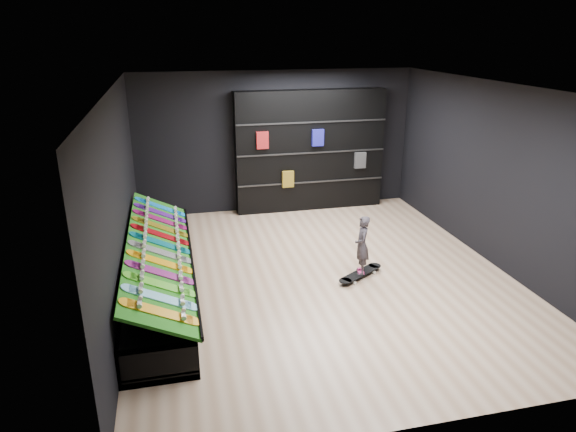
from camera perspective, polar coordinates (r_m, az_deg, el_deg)
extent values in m
cube|color=tan|center=(8.46, 3.63, -6.57)|extent=(6.00, 7.00, 0.01)
cube|color=white|center=(7.61, 4.14, 14.08)|extent=(6.00, 7.00, 0.01)
cube|color=black|center=(11.20, -1.35, 8.26)|extent=(6.00, 0.02, 3.00)
cube|color=black|center=(4.91, 15.84, -8.48)|extent=(6.00, 0.02, 3.00)
cube|color=black|center=(7.62, -18.27, 1.57)|extent=(0.02, 7.00, 3.00)
cube|color=black|center=(9.21, 22.08, 4.20)|extent=(0.02, 7.00, 3.00)
cube|color=#175D0E|center=(7.86, -14.03, -3.60)|extent=(0.92, 4.50, 0.46)
cube|color=black|center=(11.23, 2.45, 7.25)|extent=(3.25, 0.38, 2.60)
imported|color=black|center=(8.29, 8.16, -4.43)|extent=(0.20, 0.25, 0.58)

